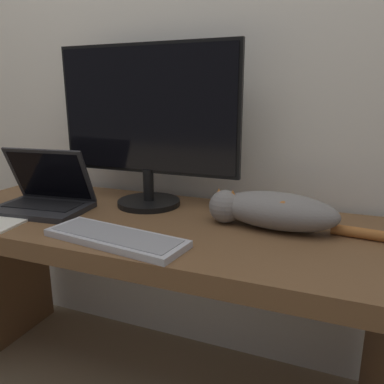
% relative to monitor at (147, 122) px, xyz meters
% --- Properties ---
extents(wall_back, '(6.40, 0.06, 2.60)m').
position_rel_monitor_xyz_m(wall_back, '(0.07, 0.23, 0.28)').
color(wall_back, silver).
rests_on(wall_back, ground_plane).
extents(desk, '(1.59, 0.63, 0.70)m').
position_rel_monitor_xyz_m(desk, '(0.07, -0.15, -0.45)').
color(desk, brown).
rests_on(desk, ground_plane).
extents(monitor, '(0.70, 0.24, 0.59)m').
position_rel_monitor_xyz_m(monitor, '(0.00, 0.00, 0.00)').
color(monitor, black).
rests_on(monitor, desk).
extents(laptop, '(0.35, 0.25, 0.22)m').
position_rel_monitor_xyz_m(laptop, '(-0.33, -0.20, -0.27)').
color(laptop, '#232326').
rests_on(laptop, desk).
extents(external_keyboard, '(0.45, 0.20, 0.02)m').
position_rel_monitor_xyz_m(external_keyboard, '(0.09, -0.37, -0.30)').
color(external_keyboard, '#BCBCC1').
rests_on(external_keyboard, desk).
extents(cat, '(0.56, 0.20, 0.12)m').
position_rel_monitor_xyz_m(cat, '(0.48, -0.09, -0.25)').
color(cat, gray).
rests_on(cat, desk).
extents(paper_notepad, '(0.23, 0.28, 0.01)m').
position_rel_monitor_xyz_m(paper_notepad, '(-0.38, -0.33, -0.31)').
color(paper_notepad, white).
rests_on(paper_notepad, desk).
extents(small_toy, '(0.06, 0.06, 0.06)m').
position_rel_monitor_xyz_m(small_toy, '(0.46, 0.01, -0.28)').
color(small_toy, gold).
rests_on(small_toy, desk).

